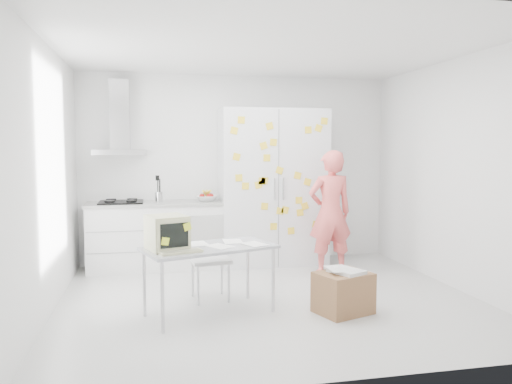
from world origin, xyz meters
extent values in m
cube|color=silver|center=(0.00, 0.00, -0.01)|extent=(4.50, 4.00, 0.02)
cube|color=white|center=(0.00, 2.00, 1.35)|extent=(4.50, 0.02, 2.70)
cube|color=white|center=(-2.25, 0.00, 1.35)|extent=(0.02, 4.00, 2.70)
cube|color=white|center=(2.25, 0.00, 1.35)|extent=(0.02, 4.00, 2.70)
cube|color=white|center=(0.00, 0.00, 2.70)|extent=(4.50, 4.00, 0.02)
cube|color=white|center=(-1.20, 1.70, 0.44)|extent=(1.80, 0.60, 0.88)
cube|color=gray|center=(-1.20, 1.40, 0.58)|extent=(1.76, 0.01, 0.01)
cube|color=gray|center=(-1.20, 1.40, 0.30)|extent=(1.76, 0.01, 0.01)
cube|color=#9E9E99|center=(-1.20, 1.70, 0.90)|extent=(1.84, 0.63, 0.04)
cube|color=black|center=(-1.65, 1.70, 0.93)|extent=(0.58, 0.50, 0.03)
cylinder|color=black|center=(-1.79, 1.58, 0.95)|extent=(0.14, 0.14, 0.02)
cylinder|color=black|center=(-1.51, 1.58, 0.95)|extent=(0.14, 0.14, 0.02)
cylinder|color=black|center=(-1.79, 1.82, 0.95)|extent=(0.14, 0.14, 0.02)
cylinder|color=black|center=(-1.51, 1.82, 0.95)|extent=(0.14, 0.14, 0.02)
cylinder|color=silver|center=(-1.15, 1.70, 0.99)|extent=(0.10, 0.10, 0.14)
cylinder|color=black|center=(-1.16, 1.71, 1.09)|extent=(0.01, 0.01, 0.30)
cylinder|color=black|center=(-1.13, 1.69, 1.09)|extent=(0.01, 0.01, 0.30)
cylinder|color=black|center=(-1.15, 1.72, 1.09)|extent=(0.01, 0.01, 0.30)
cube|color=black|center=(-1.16, 1.71, 1.25)|extent=(0.05, 0.01, 0.07)
imported|color=white|center=(-0.50, 1.70, 0.96)|extent=(0.31, 0.31, 0.08)
sphere|color=#B2140F|center=(-0.56, 1.72, 0.99)|extent=(0.08, 0.08, 0.08)
sphere|color=#B2140F|center=(-0.47, 1.65, 0.99)|extent=(0.08, 0.08, 0.08)
sphere|color=#B2140F|center=(-0.43, 1.74, 0.99)|extent=(0.08, 0.08, 0.08)
cylinder|color=yellow|center=(-0.52, 1.72, 1.03)|extent=(0.09, 0.17, 0.10)
cylinder|color=yellow|center=(-0.49, 1.72, 1.03)|extent=(0.04, 0.17, 0.10)
cylinder|color=yellow|center=(-0.47, 1.72, 1.03)|extent=(0.08, 0.17, 0.10)
cube|color=silver|center=(-1.65, 1.75, 1.60)|extent=(0.70, 0.48, 0.07)
cube|color=silver|center=(-1.65, 1.87, 2.10)|extent=(0.26, 0.24, 0.95)
cube|color=silver|center=(0.45, 1.68, 1.10)|extent=(1.50, 0.65, 2.20)
cube|color=slate|center=(0.45, 1.35, 1.10)|extent=(0.01, 0.01, 2.16)
cube|color=silver|center=(0.39, 1.34, 1.10)|extent=(0.02, 0.02, 0.30)
cube|color=silver|center=(0.51, 1.34, 1.10)|extent=(0.02, 0.02, 0.30)
cube|color=yellow|center=(0.86, 1.34, 1.90)|extent=(0.10, 0.00, 0.10)
cube|color=yellow|center=(1.01, 1.34, 1.93)|extent=(0.12, 0.00, 0.12)
cube|color=yellow|center=(1.12, 1.34, 1.05)|extent=(0.12, 0.00, 0.12)
cube|color=yellow|center=(0.22, 1.34, 1.21)|extent=(0.10, 0.00, 0.10)
cube|color=yellow|center=(0.46, 1.34, 1.35)|extent=(0.12, 0.00, 0.12)
cube|color=yellow|center=(0.83, 1.34, 0.86)|extent=(0.12, 0.00, 0.12)
cube|color=yellow|center=(0.25, 1.34, 0.87)|extent=(0.10, 0.00, 0.10)
cube|color=yellow|center=(0.32, 1.34, 1.95)|extent=(0.12, 0.00, 0.12)
cube|color=yellow|center=(0.54, 1.34, 0.81)|extent=(0.12, 0.00, 0.12)
cube|color=yellow|center=(0.86, 1.34, 1.19)|extent=(0.12, 0.00, 0.12)
cube|color=yellow|center=(0.74, 1.34, 0.94)|extent=(0.10, 0.00, 0.10)
cube|color=yellow|center=(0.24, 1.34, 1.69)|extent=(0.12, 0.00, 0.12)
cube|color=yellow|center=(-0.01, 1.34, 1.15)|extent=(0.10, 0.00, 0.10)
cube|color=yellow|center=(-0.10, 1.34, 1.26)|extent=(0.10, 0.00, 0.10)
cube|color=yellow|center=(-0.16, 1.34, 1.89)|extent=(0.11, 0.00, 0.11)
cube|color=yellow|center=(0.38, 1.34, 0.59)|extent=(0.10, 0.00, 0.10)
cube|color=yellow|center=(0.25, 1.34, 1.22)|extent=(0.11, 0.00, 0.11)
cube|color=yellow|center=(0.99, 1.34, 0.59)|extent=(0.11, 0.00, 0.11)
cube|color=yellow|center=(1.09, 1.34, 2.03)|extent=(0.10, 0.00, 0.10)
cube|color=yellow|center=(0.28, 1.34, 1.53)|extent=(0.10, 0.00, 0.10)
cube|color=yellow|center=(0.17, 1.34, 1.16)|extent=(0.11, 0.00, 0.11)
cube|color=yellow|center=(0.63, 1.34, 0.52)|extent=(0.10, 0.00, 0.10)
cube|color=yellow|center=(-0.07, 1.34, 2.03)|extent=(0.10, 0.00, 0.10)
cube|color=yellow|center=(-0.13, 1.34, 1.54)|extent=(0.12, 0.00, 0.12)
cube|color=yellow|center=(0.76, 1.34, 0.77)|extent=(0.11, 0.00, 0.11)
cube|color=yellow|center=(0.37, 1.34, 1.73)|extent=(0.11, 0.00, 0.11)
cube|color=yellow|center=(0.72, 1.34, 1.28)|extent=(0.11, 0.00, 0.11)
cube|color=yellow|center=(0.47, 1.34, 0.80)|extent=(0.11, 0.00, 0.11)
imported|color=#FC6562|center=(1.04, 0.92, 0.81)|extent=(0.61, 0.42, 1.63)
cube|color=#A8ABB3|center=(-0.70, -0.36, 0.67)|extent=(1.41, 1.00, 0.03)
cylinder|color=silver|center=(-1.17, -0.79, 0.33)|extent=(0.04, 0.04, 0.65)
cylinder|color=silver|center=(-0.06, -0.43, 0.33)|extent=(0.04, 0.04, 0.65)
cylinder|color=silver|center=(-1.33, -0.29, 0.33)|extent=(0.04, 0.04, 0.65)
cylinder|color=silver|center=(-0.23, 0.07, 0.33)|extent=(0.04, 0.04, 0.65)
cube|color=beige|center=(-1.11, -0.42, 0.85)|extent=(0.44, 0.45, 0.33)
cube|color=beige|center=(-1.05, -0.60, 0.85)|extent=(0.32, 0.12, 0.29)
cube|color=black|center=(-1.05, -0.61, 0.85)|extent=(0.26, 0.09, 0.23)
cube|color=#ECFF2E|center=(-1.13, -0.64, 0.80)|extent=(0.08, 0.03, 0.08)
cube|color=#ECFF2E|center=(-0.92, -0.57, 0.92)|extent=(0.08, 0.03, 0.09)
cube|color=beige|center=(-0.99, -0.63, 0.70)|extent=(0.42, 0.25, 0.02)
cube|color=gray|center=(-0.99, -0.63, 0.71)|extent=(0.38, 0.21, 0.01)
cube|color=white|center=(-0.60, -0.37, 0.69)|extent=(0.31, 0.33, 0.00)
cube|color=white|center=(-0.43, -0.16, 0.69)|extent=(0.20, 0.28, 0.00)
cube|color=white|center=(-0.24, -0.35, 0.69)|extent=(0.28, 0.32, 0.00)
cube|color=white|center=(-0.80, -0.20, 0.69)|extent=(0.23, 0.30, 0.00)
cube|color=silver|center=(-0.63, 0.12, 0.44)|extent=(0.45, 0.45, 0.04)
cube|color=silver|center=(-0.65, 0.31, 0.68)|extent=(0.39, 0.06, 0.45)
cylinder|color=silver|center=(-0.78, -0.06, 0.21)|extent=(0.03, 0.03, 0.42)
cylinder|color=silver|center=(-0.45, -0.03, 0.21)|extent=(0.03, 0.03, 0.42)
cylinder|color=silver|center=(-0.81, 0.28, 0.21)|extent=(0.03, 0.03, 0.42)
cylinder|color=silver|center=(-0.48, 0.31, 0.21)|extent=(0.03, 0.03, 0.42)
cube|color=olive|center=(0.62, -0.60, 0.21)|extent=(0.62, 0.56, 0.41)
cube|color=silver|center=(0.65, -0.61, 0.43)|extent=(0.37, 0.40, 0.04)
cube|color=silver|center=(0.58, -0.57, 0.45)|extent=(0.23, 0.31, 0.00)
camera|label=1|loc=(-1.24, -5.21, 1.65)|focal=35.00mm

